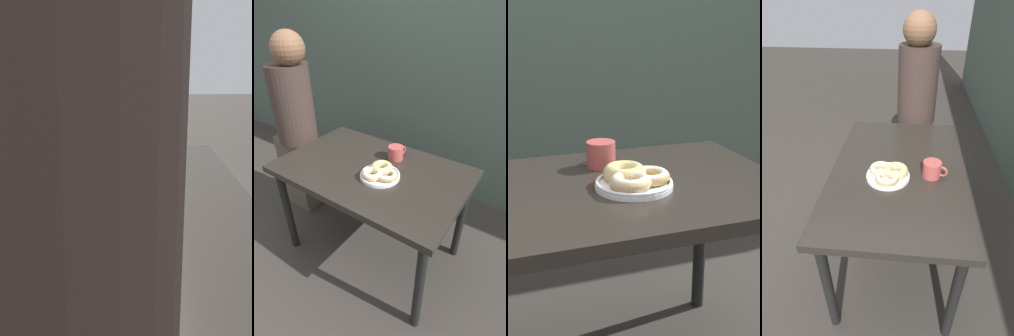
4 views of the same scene
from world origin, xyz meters
TOP-DOWN VIEW (x-y plane):
  - dining_table at (0.00, 0.12)m, footprint 1.12×0.72m
  - donut_plate at (0.09, 0.08)m, footprint 0.23×0.24m
  - coffee_mug at (0.06, 0.30)m, footprint 0.09×0.13m

SIDE VIEW (x-z plane):
  - dining_table at x=0.00m, z-range 0.27..0.98m
  - donut_plate at x=0.09m, z-range 0.70..0.76m
  - coffee_mug at x=0.06m, z-range 0.71..0.79m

